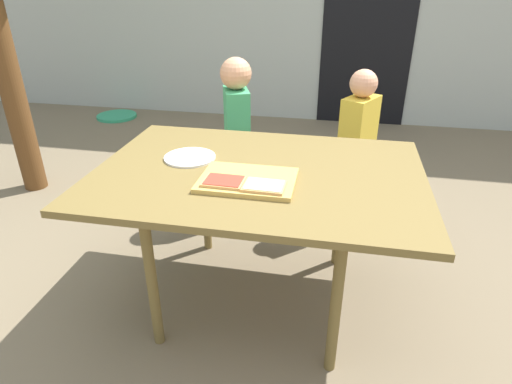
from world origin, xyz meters
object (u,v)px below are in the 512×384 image
object	(u,v)px
pizza_slice_near_left	(224,181)
garden_hose_coil	(117,116)
cutting_board	(248,180)
child_left	(237,127)
child_right	(357,141)
pizza_slice_near_right	(264,186)
dining_table	(258,182)
plate_white_left	(190,157)

from	to	relation	value
pizza_slice_near_left	garden_hose_coil	size ratio (longest dim) A/B	0.38
cutting_board	child_left	bearing A→B (deg)	106.09
child_left	child_right	bearing A→B (deg)	0.79
cutting_board	child_left	distance (m)	0.99
child_left	pizza_slice_near_right	bearing A→B (deg)	-70.83
child_left	child_right	distance (m)	0.74
dining_table	child_left	bearing A→B (deg)	109.61
pizza_slice_near_right	garden_hose_coil	size ratio (longest dim) A/B	0.38
cutting_board	child_left	size ratio (longest dim) A/B	0.38
pizza_slice_near_left	garden_hose_coil	world-z (taller)	pizza_slice_near_left
pizza_slice_near_right	plate_white_left	xyz separation A→B (m)	(-0.40, 0.27, -0.02)
child_right	plate_white_left	bearing A→B (deg)	-135.68
dining_table	cutting_board	xyz separation A→B (m)	(-0.02, -0.12, 0.06)
plate_white_left	garden_hose_coil	size ratio (longest dim) A/B	0.54
plate_white_left	child_left	distance (m)	0.76
pizza_slice_near_right	plate_white_left	distance (m)	0.48
pizza_slice_near_right	pizza_slice_near_left	size ratio (longest dim) A/B	1.00
dining_table	plate_white_left	bearing A→B (deg)	167.31
dining_table	garden_hose_coil	world-z (taller)	dining_table
dining_table	child_right	xyz separation A→B (m)	(0.44, 0.84, -0.08)
child_right	garden_hose_coil	bearing A→B (deg)	144.81
cutting_board	child_right	world-z (taller)	child_right
pizza_slice_near_right	plate_white_left	world-z (taller)	pizza_slice_near_right
child_right	garden_hose_coil	size ratio (longest dim) A/B	2.26
plate_white_left	garden_hose_coil	bearing A→B (deg)	124.87
pizza_slice_near_right	child_left	distance (m)	1.08
cutting_board	child_left	xyz separation A→B (m)	(-0.27, 0.95, -0.10)
cutting_board	garden_hose_coil	distance (m)	3.55
cutting_board	plate_white_left	xyz separation A→B (m)	(-0.32, 0.20, -0.00)
pizza_slice_near_right	pizza_slice_near_left	distance (m)	0.16
child_left	garden_hose_coil	world-z (taller)	child_left
plate_white_left	child_right	xyz separation A→B (m)	(0.78, 0.76, -0.14)
pizza_slice_near_right	child_left	size ratio (longest dim) A/B	0.16
dining_table	plate_white_left	world-z (taller)	plate_white_left
cutting_board	pizza_slice_near_left	bearing A→B (deg)	-144.16
pizza_slice_near_left	garden_hose_coil	distance (m)	3.55
pizza_slice_near_right	garden_hose_coil	distance (m)	3.65
cutting_board	pizza_slice_near_left	distance (m)	0.10
garden_hose_coil	pizza_slice_near_right	bearing A→B (deg)	-52.40
pizza_slice_near_left	plate_white_left	distance (m)	0.35
child_left	cutting_board	bearing A→B (deg)	-73.91
child_right	garden_hose_coil	world-z (taller)	child_right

